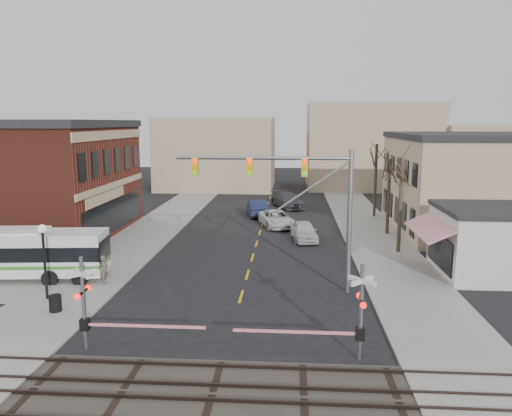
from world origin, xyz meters
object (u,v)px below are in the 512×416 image
(transit_bus, at_px, (8,253))
(pedestrian_near, at_px, (104,270))
(trash_bin, at_px, (55,303))
(car_c, at_px, (276,219))
(street_lamp, at_px, (43,246))
(car_a, at_px, (304,231))
(rr_crossing_west, at_px, (94,305))
(car_b, at_px, (257,208))
(car_d, at_px, (288,200))
(rr_crossing_east, at_px, (350,313))
(pedestrian_far, at_px, (84,247))
(traffic_signal_mast, at_px, (301,191))

(transit_bus, xyz_separation_m, pedestrian_near, (6.14, -0.62, -0.72))
(trash_bin, xyz_separation_m, car_c, (10.32, 21.74, 0.20))
(street_lamp, distance_m, car_a, 20.53)
(rr_crossing_west, distance_m, car_a, 22.29)
(rr_crossing_west, distance_m, car_b, 31.05)
(trash_bin, bearing_deg, car_d, 70.67)
(rr_crossing_east, xyz_separation_m, pedestrian_far, (-16.56, 13.31, -0.96))
(car_d, height_order, pedestrian_near, pedestrian_near)
(transit_bus, bearing_deg, car_c, 47.19)
(rr_crossing_east, height_order, pedestrian_near, rr_crossing_east)
(street_lamp, height_order, car_a, street_lamp)
(pedestrian_far, bearing_deg, trash_bin, -127.61)
(rr_crossing_west, relative_size, street_lamp, 1.39)
(street_lamp, xyz_separation_m, trash_bin, (1.29, -1.71, -2.50))
(rr_crossing_west, distance_m, pedestrian_near, 8.53)
(rr_crossing_east, distance_m, car_d, 36.15)
(traffic_signal_mast, height_order, street_lamp, traffic_signal_mast)
(rr_crossing_east, bearing_deg, car_a, 93.69)
(car_a, distance_m, car_c, 5.73)
(car_d, bearing_deg, pedestrian_near, -132.30)
(car_a, relative_size, car_d, 0.78)
(trash_bin, distance_m, pedestrian_far, 9.77)
(rr_crossing_west, bearing_deg, car_d, 77.85)
(car_a, relative_size, pedestrian_near, 2.66)
(rr_crossing_east, bearing_deg, pedestrian_near, 148.06)
(traffic_signal_mast, distance_m, car_d, 28.32)
(transit_bus, xyz_separation_m, car_c, (15.57, 16.81, -0.96))
(traffic_signal_mast, relative_size, car_a, 2.14)
(car_a, height_order, car_c, car_a)
(rr_crossing_east, distance_m, car_b, 31.39)
(rr_crossing_east, height_order, car_a, rr_crossing_east)
(car_a, bearing_deg, car_d, 87.23)
(traffic_signal_mast, height_order, car_c, traffic_signal_mast)
(car_c, bearing_deg, street_lamp, -136.60)
(street_lamp, distance_m, pedestrian_far, 8.07)
(traffic_signal_mast, distance_m, street_lamp, 13.97)
(rr_crossing_east, relative_size, pedestrian_near, 3.29)
(car_b, bearing_deg, car_c, 101.54)
(rr_crossing_east, xyz_separation_m, car_a, (-1.32, 20.42, -1.20))
(rr_crossing_east, bearing_deg, street_lamp, 159.95)
(traffic_signal_mast, distance_m, car_c, 18.27)
(car_b, relative_size, car_d, 0.88)
(street_lamp, distance_m, trash_bin, 3.29)
(car_b, height_order, pedestrian_far, pedestrian_far)
(traffic_signal_mast, xyz_separation_m, car_d, (-0.91, 27.88, -4.88))
(traffic_signal_mast, bearing_deg, car_d, 91.86)
(transit_bus, bearing_deg, car_b, 58.52)
(traffic_signal_mast, height_order, trash_bin, traffic_signal_mast)
(car_c, relative_size, car_d, 0.91)
(traffic_signal_mast, distance_m, rr_crossing_east, 9.16)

